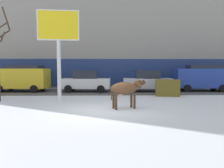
# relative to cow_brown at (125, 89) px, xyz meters

# --- Properties ---
(ground_plane) EXTENTS (120.00, 120.00, 0.00)m
(ground_plane) POSITION_rel_cow_brown_xyz_m (-1.16, -0.50, -0.99)
(ground_plane) COLOR white
(road_strip) EXTENTS (60.00, 5.60, 0.01)m
(road_strip) POSITION_rel_cow_brown_xyz_m (-1.16, 8.02, -0.99)
(road_strip) COLOR #514F4C
(road_strip) RESTS_ON ground
(building_facade) EXTENTS (44.00, 6.10, 13.00)m
(building_facade) POSITION_rel_cow_brown_xyz_m (-1.16, 14.09, 5.49)
(building_facade) COLOR gray
(building_facade) RESTS_ON ground
(cow_brown) EXTENTS (1.93, 0.98, 1.54)m
(cow_brown) POSITION_rel_cow_brown_xyz_m (0.00, 0.00, 0.00)
(cow_brown) COLOR brown
(cow_brown) RESTS_ON ground
(billboard) EXTENTS (2.53, 0.38, 5.56)m
(billboard) POSITION_rel_cow_brown_xyz_m (-3.88, 2.66, 3.32)
(billboard) COLOR silver
(billboard) RESTS_ON ground
(car_yellow_van) EXTENTS (4.72, 2.36, 2.32)m
(car_yellow_van) POSITION_rel_cow_brown_xyz_m (-8.37, 8.25, 0.25)
(car_yellow_van) COLOR gold
(car_yellow_van) RESTS_ON ground
(car_white_sedan) EXTENTS (4.31, 2.20, 1.84)m
(car_white_sedan) POSITION_rel_cow_brown_xyz_m (-2.71, 7.97, -0.09)
(car_white_sedan) COLOR white
(car_white_sedan) RESTS_ON ground
(car_silver_sedan) EXTENTS (4.31, 2.20, 1.84)m
(car_silver_sedan) POSITION_rel_cow_brown_xyz_m (2.66, 7.92, -0.09)
(car_silver_sedan) COLOR #B7BABF
(car_silver_sedan) RESTS_ON ground
(car_blue_van) EXTENTS (4.72, 2.36, 2.32)m
(car_blue_van) POSITION_rel_cow_brown_xyz_m (7.61, 8.21, 0.25)
(car_blue_van) COLOR #233D9E
(car_blue_van) RESTS_ON ground
(pedestrian_near_billboard) EXTENTS (0.36, 0.24, 1.73)m
(pedestrian_near_billboard) POSITION_rel_cow_brown_xyz_m (3.21, 11.41, -0.11)
(pedestrian_near_billboard) COLOR #282833
(pedestrian_near_billboard) RESTS_ON ground
(pedestrian_by_cars) EXTENTS (0.36, 0.24, 1.73)m
(pedestrian_by_cars) POSITION_rel_cow_brown_xyz_m (-2.37, 11.41, -0.11)
(pedestrian_by_cars) COLOR #282833
(pedestrian_by_cars) RESTS_ON ground
(dumpster) EXTENTS (1.88, 1.41, 1.20)m
(dumpster) POSITION_rel_cow_brown_xyz_m (3.56, 4.92, -0.39)
(dumpster) COLOR brown
(dumpster) RESTS_ON ground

